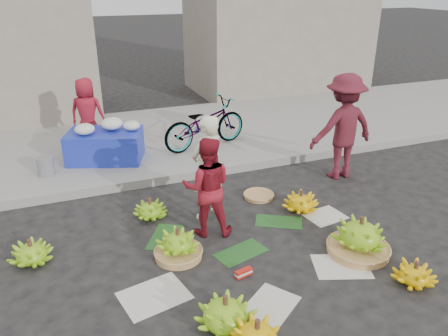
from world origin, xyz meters
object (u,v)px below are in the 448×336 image
object	(u,v)px
banana_bunch_4	(360,237)
flower_table	(106,144)
banana_bunch_0	(178,245)
vendor_cream	(207,168)
bicycle	(205,123)

from	to	relation	value
banana_bunch_4	flower_table	size ratio (longest dim) A/B	0.57
banana_bunch_0	vendor_cream	distance (m)	1.22
banana_bunch_0	banana_bunch_4	distance (m)	2.24
bicycle	banana_bunch_0	bearing A→B (deg)	141.38
banana_bunch_4	vendor_cream	world-z (taller)	vendor_cream
banana_bunch_4	bicycle	size ratio (longest dim) A/B	0.47
flower_table	bicycle	bearing A→B (deg)	19.42
flower_table	bicycle	size ratio (longest dim) A/B	0.83
banana_bunch_4	vendor_cream	bearing A→B (deg)	132.68
banana_bunch_4	flower_table	xyz separation A→B (m)	(-2.53, 3.99, 0.20)
banana_bunch_4	vendor_cream	size ratio (longest dim) A/B	0.56
vendor_cream	bicycle	size ratio (longest dim) A/B	0.84
banana_bunch_0	vendor_cream	xyz separation A→B (m)	(0.68, 0.83, 0.58)
flower_table	bicycle	xyz separation A→B (m)	(1.90, -0.01, 0.16)
banana_bunch_4	banana_bunch_0	bearing A→B (deg)	161.08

